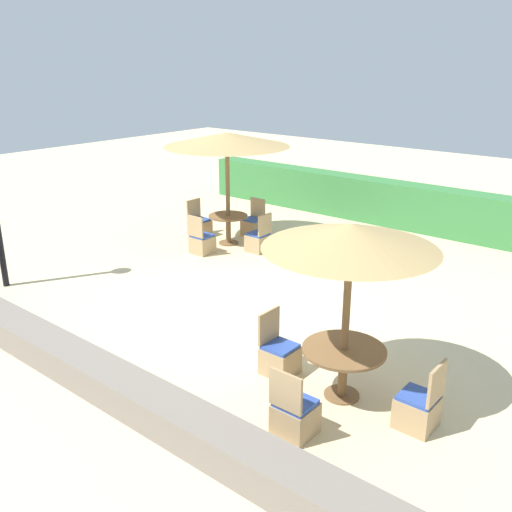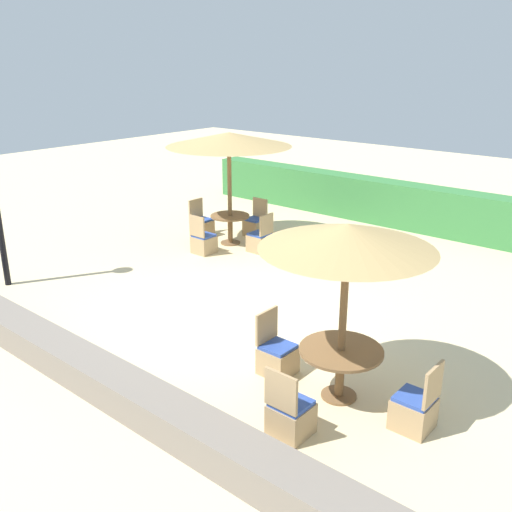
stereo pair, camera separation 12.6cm
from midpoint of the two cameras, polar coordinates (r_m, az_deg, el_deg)
name	(u,v)px [view 1 (the left image)]	position (r m, az deg, el deg)	size (l,w,h in m)	color
ground_plane	(235,312)	(10.31, -2.48, -5.58)	(40.00, 40.00, 0.00)	beige
hedge_row	(407,206)	(15.67, 14.69, 4.86)	(13.00, 0.70, 1.18)	#387A3D
stone_border	(87,370)	(8.43, -16.93, -10.86)	(10.00, 0.56, 0.44)	slate
parasol_back_left	(227,140)	(13.45, -3.20, 11.53)	(2.94, 2.94, 2.69)	brown
round_table_back_left	(228,222)	(13.86, -3.05, 3.39)	(0.94, 0.94, 0.71)	brown
patio_chair_back_left_east	(258,241)	(13.34, -0.03, 1.54)	(0.46, 0.46, 0.93)	tan
patio_chair_back_left_north	(253,225)	(14.58, -0.54, 3.10)	(0.46, 0.46, 0.93)	tan
patio_chair_back_left_south	(202,242)	(13.28, -5.71, 1.36)	(0.46, 0.46, 0.93)	tan
patio_chair_back_left_west	(199,226)	(14.59, -5.93, 3.00)	(0.46, 0.46, 0.93)	tan
parasol_front_right	(351,237)	(7.06, 8.94, 1.87)	(2.21, 2.21, 2.43)	brown
round_table_front_right	(344,358)	(7.72, 8.29, -10.08)	(1.11, 1.11, 0.72)	brown
patio_chair_front_right_east	(418,409)	(7.48, 15.44, -14.49)	(0.46, 0.46, 0.93)	tan
patio_chair_front_right_south	(294,415)	(7.13, 3.33, -15.61)	(0.46, 0.46, 0.93)	tan
patio_chair_front_right_west	(279,356)	(8.33, 1.88, -9.99)	(0.46, 0.46, 0.93)	tan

